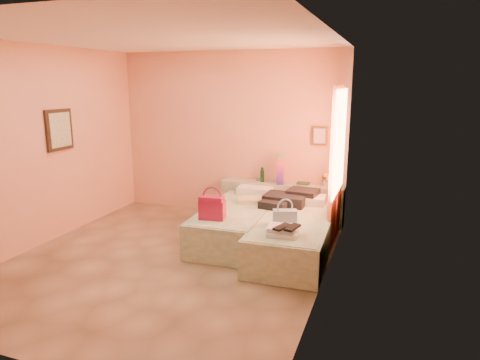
# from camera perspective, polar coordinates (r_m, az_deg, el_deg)

# --- Properties ---
(ground) EXTENTS (4.50, 4.50, 0.00)m
(ground) POSITION_cam_1_polar(r_m,az_deg,el_deg) (5.79, -9.51, -10.53)
(ground) COLOR #A18660
(ground) RESTS_ON ground
(room_walls) EXTENTS (4.02, 4.51, 2.81)m
(room_walls) POSITION_cam_1_polar(r_m,az_deg,el_deg) (5.74, -5.59, 7.89)
(room_walls) COLOR #DFA377
(room_walls) RESTS_ON ground
(headboard_ledge) EXTENTS (2.05, 0.30, 0.65)m
(headboard_ledge) POSITION_cam_1_polar(r_m,az_deg,el_deg) (7.18, 5.53, -2.96)
(headboard_ledge) COLOR #AFB796
(headboard_ledge) RESTS_ON ground
(bed_left) EXTENTS (0.96, 2.03, 0.50)m
(bed_left) POSITION_cam_1_polar(r_m,az_deg,el_deg) (6.35, -0.17, -5.76)
(bed_left) COLOR beige
(bed_left) RESTS_ON ground
(bed_right) EXTENTS (0.96, 2.03, 0.50)m
(bed_right) POSITION_cam_1_polar(r_m,az_deg,el_deg) (5.87, 7.25, -7.48)
(bed_right) COLOR beige
(bed_right) RESTS_ON ground
(water_bottle) EXTENTS (0.07, 0.07, 0.24)m
(water_bottle) POSITION_cam_1_polar(r_m,az_deg,el_deg) (7.15, 2.98, 0.67)
(water_bottle) COLOR #163C21
(water_bottle) RESTS_ON headboard_ledge
(rainbow_box) EXTENTS (0.14, 0.14, 0.51)m
(rainbow_box) POSITION_cam_1_polar(r_m,az_deg,el_deg) (6.98, 5.36, 1.46)
(rainbow_box) COLOR #A4143B
(rainbow_box) RESTS_ON headboard_ledge
(small_dish) EXTENTS (0.15, 0.15, 0.03)m
(small_dish) POSITION_cam_1_polar(r_m,az_deg,el_deg) (7.29, 2.59, 0.08)
(small_dish) COLOR #488456
(small_dish) RESTS_ON headboard_ledge
(green_book) EXTENTS (0.19, 0.14, 0.03)m
(green_book) POSITION_cam_1_polar(r_m,az_deg,el_deg) (7.07, 8.40, -0.45)
(green_book) COLOR #274929
(green_book) RESTS_ON headboard_ledge
(flower_vase) EXTENTS (0.25, 0.25, 0.28)m
(flower_vase) POSITION_cam_1_polar(r_m,az_deg,el_deg) (6.87, 11.59, 0.10)
(flower_vase) COLOR beige
(flower_vase) RESTS_ON headboard_ledge
(magenta_handbag) EXTENTS (0.36, 0.23, 0.32)m
(magenta_handbag) POSITION_cam_1_polar(r_m,az_deg,el_deg) (5.71, -3.71, -3.67)
(magenta_handbag) COLOR #A4143B
(magenta_handbag) RESTS_ON bed_left
(khaki_garment) EXTENTS (0.46, 0.41, 0.06)m
(khaki_garment) POSITION_cam_1_polar(r_m,az_deg,el_deg) (6.52, 1.39, -2.66)
(khaki_garment) COLOR tan
(khaki_garment) RESTS_ON bed_left
(clothes_pile) EXTENTS (0.69, 0.69, 0.20)m
(clothes_pile) POSITION_cam_1_polar(r_m,az_deg,el_deg) (6.39, 6.55, -2.45)
(clothes_pile) COLOR black
(clothes_pile) RESTS_ON bed_right
(blue_handbag) EXTENTS (0.33, 0.22, 0.19)m
(blue_handbag) POSITION_cam_1_polar(r_m,az_deg,el_deg) (5.52, 5.99, -4.97)
(blue_handbag) COLOR #436AA1
(blue_handbag) RESTS_ON bed_right
(towel_stack) EXTENTS (0.37, 0.33, 0.10)m
(towel_stack) POSITION_cam_1_polar(r_m,az_deg,el_deg) (5.17, 5.75, -6.75)
(towel_stack) COLOR silver
(towel_stack) RESTS_ON bed_right
(sandal_pair) EXTENTS (0.27, 0.31, 0.03)m
(sandal_pair) POSITION_cam_1_polar(r_m,az_deg,el_deg) (5.10, 6.29, -6.32)
(sandal_pair) COLOR black
(sandal_pair) RESTS_ON towel_stack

